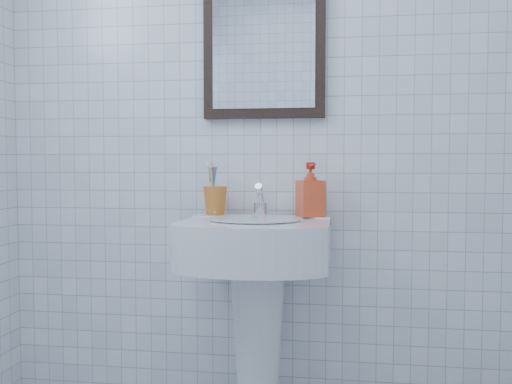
# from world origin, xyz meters

# --- Properties ---
(wall_back) EXTENTS (2.20, 0.02, 2.50)m
(wall_back) POSITION_xyz_m (0.00, 1.20, 1.25)
(wall_back) COLOR white
(wall_back) RESTS_ON ground
(washbasin) EXTENTS (0.55, 0.41, 0.85)m
(washbasin) POSITION_xyz_m (0.02, 0.99, 0.57)
(washbasin) COLOR white
(washbasin) RESTS_ON ground
(faucet) EXTENTS (0.05, 0.12, 0.13)m
(faucet) POSITION_xyz_m (0.02, 1.09, 0.90)
(faucet) COLOR silver
(faucet) RESTS_ON washbasin
(toothbrush_cup) EXTENTS (0.12, 0.12, 0.12)m
(toothbrush_cup) POSITION_xyz_m (-0.17, 1.11, 0.90)
(toothbrush_cup) COLOR orange
(toothbrush_cup) RESTS_ON washbasin
(soap_dispenser) EXTENTS (0.13, 0.13, 0.21)m
(soap_dispenser) POSITION_xyz_m (0.21, 1.10, 0.95)
(soap_dispenser) COLOR red
(soap_dispenser) RESTS_ON washbasin
(wall_mirror) EXTENTS (0.50, 0.04, 0.62)m
(wall_mirror) POSITION_xyz_m (0.02, 1.18, 1.55)
(wall_mirror) COLOR black
(wall_mirror) RESTS_ON wall_back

